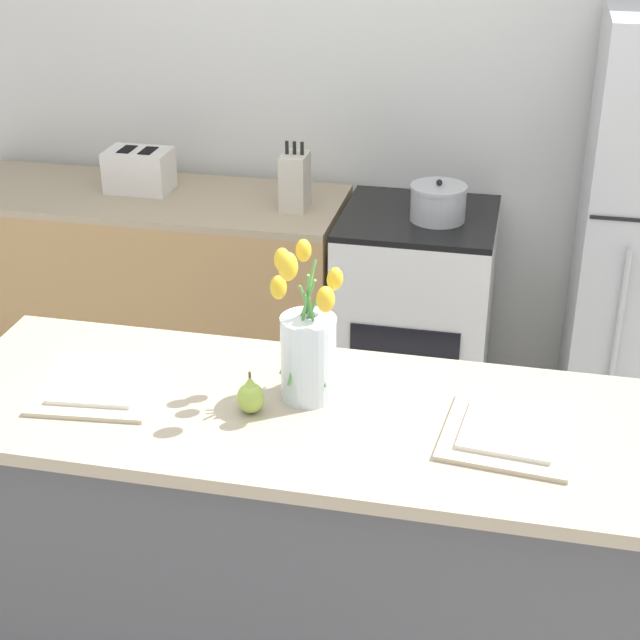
% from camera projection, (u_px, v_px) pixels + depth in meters
% --- Properties ---
extents(back_wall, '(5.20, 0.08, 2.70)m').
position_uv_depth(back_wall, '(412.00, 71.00, 3.97)').
color(back_wall, silver).
rests_on(back_wall, ground_plane).
extents(kitchen_island, '(1.80, 0.66, 0.96)m').
position_uv_depth(kitchen_island, '(300.00, 561.00, 2.61)').
color(kitchen_island, '#4C4C51').
rests_on(kitchen_island, ground_plane).
extents(back_counter, '(1.68, 0.60, 0.89)m').
position_uv_depth(back_counter, '(147.00, 291.00, 4.23)').
color(back_counter, tan).
rests_on(back_counter, ground_plane).
extents(stove_range, '(0.60, 0.61, 0.89)m').
position_uv_depth(stove_range, '(414.00, 317.00, 4.00)').
color(stove_range, silver).
rests_on(stove_range, ground_plane).
extents(flower_vase, '(0.18, 0.19, 0.41)m').
position_uv_depth(flower_vase, '(308.00, 346.00, 2.39)').
color(flower_vase, silver).
rests_on(flower_vase, kitchen_island).
extents(pear_figurine, '(0.07, 0.07, 0.11)m').
position_uv_depth(pear_figurine, '(251.00, 396.00, 2.36)').
color(pear_figurine, '#9EBC47').
rests_on(pear_figurine, kitchen_island).
extents(plate_setting_left, '(0.33, 0.33, 0.02)m').
position_uv_depth(plate_setting_left, '(101.00, 386.00, 2.47)').
color(plate_setting_left, beige).
rests_on(plate_setting_left, kitchen_island).
extents(plate_setting_right, '(0.33, 0.33, 0.02)m').
position_uv_depth(plate_setting_right, '(509.00, 433.00, 2.28)').
color(plate_setting_right, beige).
rests_on(plate_setting_right, kitchen_island).
extents(toaster, '(0.28, 0.18, 0.17)m').
position_uv_depth(toaster, '(139.00, 170.00, 4.03)').
color(toaster, silver).
rests_on(toaster, back_counter).
extents(cooking_pot, '(0.22, 0.22, 0.16)m').
position_uv_depth(cooking_pot, '(438.00, 203.00, 3.73)').
color(cooking_pot, '#B2B5B7').
rests_on(cooking_pot, stove_range).
extents(knife_block, '(0.10, 0.14, 0.27)m').
position_uv_depth(knife_block, '(295.00, 181.00, 3.82)').
color(knife_block, beige).
rests_on(knife_block, back_counter).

